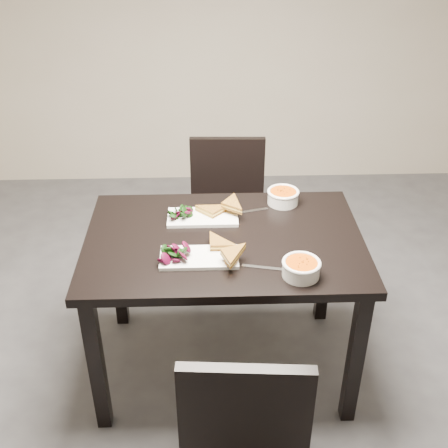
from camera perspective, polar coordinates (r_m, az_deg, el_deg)
name	(u,v)px	position (r m, az deg, el deg)	size (l,w,h in m)	color
ground	(315,436)	(2.66, 9.15, -20.33)	(5.00, 5.00, 0.00)	#47474C
table	(224,257)	(2.49, 0.00, -3.31)	(1.20, 0.80, 0.75)	black
chair_near	(244,420)	(2.06, 2.04, -19.16)	(0.45, 0.45, 0.85)	black
chair_far	(227,206)	(3.20, 0.34, 1.85)	(0.44, 0.44, 0.85)	black
plate_near	(199,257)	(2.30, -2.52, -3.39)	(0.32, 0.16, 0.02)	white
sandwich_near	(215,248)	(2.29, -0.92, -2.46)	(0.16, 0.12, 0.05)	#AB7B23
salad_near	(174,252)	(2.29, -5.05, -2.82)	(0.10, 0.09, 0.04)	black
soup_bowl_near	(301,268)	(2.21, 7.79, -4.37)	(0.15, 0.15, 0.07)	white
cutlery_near	(264,268)	(2.26, 4.09, -4.42)	(0.18, 0.02, 0.00)	silver
plate_far	(203,217)	(2.57, -2.16, 0.69)	(0.32, 0.16, 0.02)	white
sandwich_far	(217,212)	(2.54, -0.71, 1.20)	(0.16, 0.12, 0.05)	#AB7B23
salad_far	(180,212)	(2.55, -4.42, 1.22)	(0.10, 0.09, 0.04)	black
soup_bowl_far	(283,196)	(2.69, 5.97, 2.83)	(0.15, 0.15, 0.07)	white
cutlery_far	(249,211)	(2.62, 2.56, 1.29)	(0.18, 0.02, 0.00)	silver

